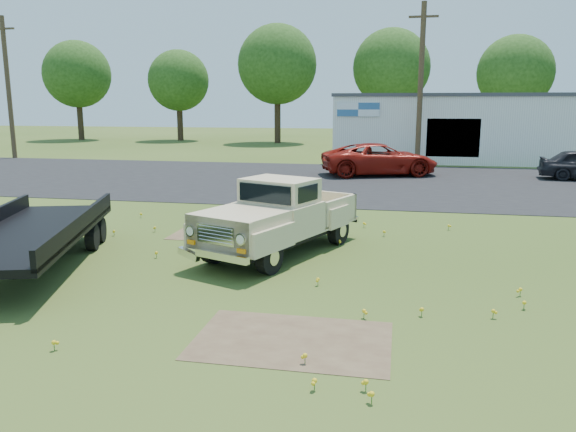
{
  "coord_description": "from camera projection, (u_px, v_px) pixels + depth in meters",
  "views": [
    {
      "loc": [
        3.01,
        -10.92,
        3.58
      ],
      "look_at": [
        0.64,
        1.0,
        1.13
      ],
      "focal_mm": 35.0,
      "sensor_mm": 36.0,
      "label": 1
    }
  ],
  "objects": [
    {
      "name": "treeline_e",
      "position": [
        515.0,
        73.0,
        45.79
      ],
      "size": [
        6.08,
        6.08,
        9.04
      ],
      "color": "#352518",
      "rests_on": "ground"
    },
    {
      "name": "utility_pole_west",
      "position": [
        8.0,
        87.0,
        36.23
      ],
      "size": [
        1.6,
        0.3,
        9.0
      ],
      "color": "#402D1D",
      "rests_on": "ground"
    },
    {
      "name": "treeline_a",
      "position": [
        77.0,
        74.0,
        54.35
      ],
      "size": [
        6.4,
        6.4,
        9.52
      ],
      "color": "#352518",
      "rests_on": "ground"
    },
    {
      "name": "vintage_pickup_truck",
      "position": [
        280.0,
        216.0,
        13.46
      ],
      "size": [
        3.71,
        5.41,
        1.83
      ],
      "primitive_type": null,
      "rotation": [
        0.0,
        0.0,
        -0.38
      ],
      "color": "tan",
      "rests_on": "ground"
    },
    {
      "name": "treeline_d",
      "position": [
        391.0,
        68.0,
        49.02
      ],
      "size": [
        6.72,
        6.72,
        10.0
      ],
      "color": "#352518",
      "rests_on": "ground"
    },
    {
      "name": "treeline_b",
      "position": [
        178.0,
        81.0,
        53.52
      ],
      "size": [
        5.76,
        5.76,
        8.57
      ],
      "color": "#352518",
      "rests_on": "ground"
    },
    {
      "name": "ground",
      "position": [
        249.0,
        277.0,
        11.78
      ],
      "size": [
        140.0,
        140.0,
        0.0
      ],
      "primitive_type": "plane",
      "color": "#344917",
      "rests_on": "ground"
    },
    {
      "name": "treeline_c",
      "position": [
        277.0,
        65.0,
        49.91
      ],
      "size": [
        7.04,
        7.04,
        10.47
      ],
      "color": "#352518",
      "rests_on": "ground"
    },
    {
      "name": "asphalt_lot",
      "position": [
        333.0,
        181.0,
        26.2
      ],
      "size": [
        90.0,
        14.0,
        0.02
      ],
      "primitive_type": "cube",
      "color": "black",
      "rests_on": "ground"
    },
    {
      "name": "dirt_patch_b",
      "position": [
        212.0,
        235.0,
        15.53
      ],
      "size": [
        2.2,
        1.6,
        0.01
      ],
      "primitive_type": "cube",
      "color": "brown",
      "rests_on": "ground"
    },
    {
      "name": "red_pickup",
      "position": [
        380.0,
        160.0,
        28.11
      ],
      "size": [
        6.27,
        4.34,
        1.59
      ],
      "primitive_type": "imported",
      "rotation": [
        0.0,
        0.0,
        1.9
      ],
      "color": "maroon",
      "rests_on": "ground"
    },
    {
      "name": "utility_pole_mid",
      "position": [
        421.0,
        84.0,
        31.25
      ],
      "size": [
        1.6,
        0.3,
        9.0
      ],
      "color": "#402D1D",
      "rests_on": "ground"
    },
    {
      "name": "dirt_patch_a",
      "position": [
        292.0,
        340.0,
        8.61
      ],
      "size": [
        3.0,
        2.0,
        0.01
      ],
      "primitive_type": "cube",
      "color": "brown",
      "rests_on": "ground"
    },
    {
      "name": "flatbed_trailer",
      "position": [
        30.0,
        227.0,
        12.23
      ],
      "size": [
        4.13,
        7.07,
        1.83
      ],
      "primitive_type": null,
      "rotation": [
        0.0,
        0.0,
        0.3
      ],
      "color": "black",
      "rests_on": "ground"
    },
    {
      "name": "commercial_building",
      "position": [
        448.0,
        126.0,
        36.17
      ],
      "size": [
        14.2,
        8.2,
        4.15
      ],
      "color": "silver",
      "rests_on": "ground"
    }
  ]
}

